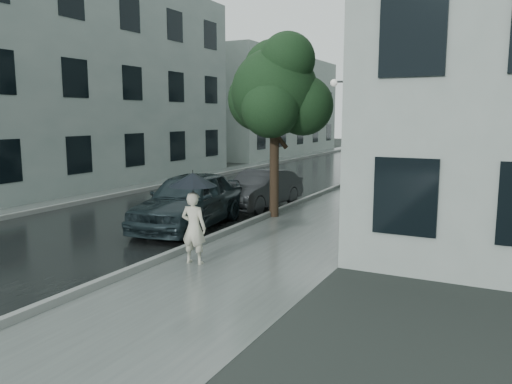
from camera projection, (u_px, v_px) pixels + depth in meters
The scene contains 14 objects.
ground at pixel (219, 274), 9.98m from camera, with size 120.00×120.00×0.00m, color black.
sidewalk at pixel (375, 193), 20.45m from camera, with size 3.50×60.00×0.01m, color slate.
kerb_near at pixel (333, 188), 21.26m from camera, with size 0.15×60.00×0.15m, color slate.
asphalt_road at pixel (259, 185), 22.83m from camera, with size 6.85×60.00×0.00m, color black.
kerb_far at pixel (195, 179), 24.38m from camera, with size 0.15×60.00×0.15m, color slate.
sidewalk_far at pixel (180, 180), 24.81m from camera, with size 1.70×60.00×0.01m, color #4C5451.
building_far_a at pixel (47, 80), 22.47m from camera, with size 7.02×20.00×9.50m.
building_far_b at pixel (262, 106), 41.99m from camera, with size 7.02×18.00×8.00m.
pedestrian at pixel (194, 228), 10.58m from camera, with size 0.57×0.37×1.55m, color beige.
umbrella at pixel (193, 179), 10.43m from camera, with size 1.08×1.08×1.07m.
street_tree at pixel (276, 91), 15.22m from camera, with size 3.45×3.13×5.58m.
lamp_post at pixel (342, 126), 21.92m from camera, with size 0.84×0.40×4.72m.
car_near at pixel (190, 200), 14.05m from camera, with size 1.86×4.61×1.57m, color black.
car_far at pixel (260, 189), 17.13m from camera, with size 1.37×3.94×1.30m, color #232628.
Camera 1 is at (5.01, -8.24, 3.13)m, focal length 35.00 mm.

